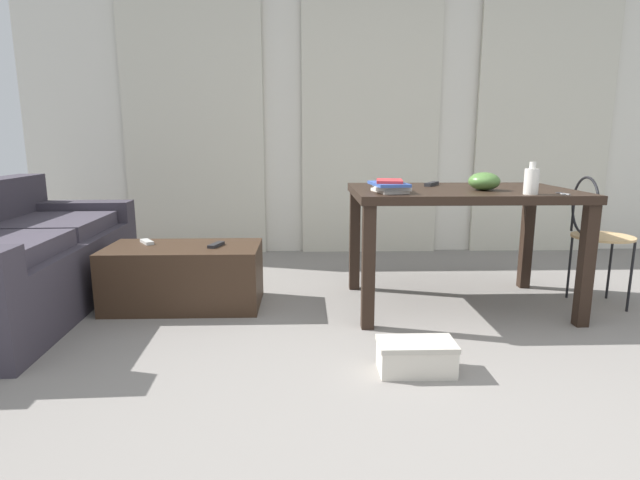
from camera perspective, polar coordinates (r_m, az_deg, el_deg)
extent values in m
plane|color=gray|center=(3.09, 9.82, -8.74)|extent=(7.31, 7.31, 0.00)
cube|color=silver|center=(4.81, 5.68, 14.29)|extent=(6.30, 0.10, 2.61)
cube|color=beige|center=(4.79, -14.18, 12.60)|extent=(1.26, 0.03, 2.37)
cube|color=beige|center=(4.72, 5.79, 12.90)|extent=(1.26, 0.03, 2.37)
cube|color=beige|center=(5.18, 24.13, 11.85)|extent=(1.26, 0.03, 2.37)
cube|color=#38333D|center=(3.65, -30.82, -3.67)|extent=(0.94, 1.97, 0.42)
cube|color=#38333D|center=(4.37, -26.16, 2.90)|extent=(0.88, 0.23, 0.16)
cube|color=#3E3944|center=(3.92, -28.07, 1.42)|extent=(0.66, 0.75, 0.10)
cube|color=#382619|center=(3.34, -15.14, -3.96)|extent=(0.96, 0.50, 0.39)
cube|color=black|center=(3.24, 15.69, 5.21)|extent=(1.33, 0.87, 0.05)
cube|color=black|center=(2.81, 5.51, -3.18)|extent=(0.07, 0.07, 0.71)
cube|color=black|center=(3.21, 27.99, -2.65)|extent=(0.07, 0.07, 0.71)
cube|color=black|center=(3.55, 3.96, -0.06)|extent=(0.07, 0.07, 0.71)
cube|color=black|center=(3.87, 22.44, 0.06)|extent=(0.07, 0.07, 0.71)
cylinder|color=tan|center=(3.65, 29.47, 0.32)|extent=(0.37, 0.37, 0.02)
cylinder|color=black|center=(3.64, 31.83, -3.62)|extent=(0.02, 0.02, 0.44)
cylinder|color=black|center=(3.87, 30.06, -2.65)|extent=(0.02, 0.02, 0.44)
cylinder|color=black|center=(3.53, 28.09, -3.69)|extent=(0.02, 0.02, 0.44)
cylinder|color=black|center=(3.76, 26.50, -2.67)|extent=(0.02, 0.02, 0.44)
torus|color=black|center=(3.57, 27.89, 3.48)|extent=(0.05, 0.37, 0.37)
cylinder|color=black|center=(3.44, 28.80, 1.53)|extent=(0.02, 0.02, 0.19)
cylinder|color=black|center=(3.73, 26.78, 2.37)|extent=(0.02, 0.02, 0.19)
cylinder|color=beige|center=(3.02, 22.89, 6.14)|extent=(0.08, 0.08, 0.14)
cylinder|color=beige|center=(3.01, 23.02, 7.83)|extent=(0.03, 0.03, 0.04)
ellipsoid|color=#477033|center=(3.17, 18.16, 6.36)|extent=(0.19, 0.19, 0.11)
cube|color=silver|center=(2.94, 7.93, 5.58)|extent=(0.19, 0.26, 0.02)
cube|color=silver|center=(2.93, 8.11, 5.94)|extent=(0.21, 0.23, 0.02)
cube|color=#33519E|center=(2.92, 7.81, 6.33)|extent=(0.21, 0.31, 0.02)
cube|color=red|center=(2.92, 7.89, 6.65)|extent=(0.17, 0.23, 0.02)
cube|color=#232326|center=(3.40, 12.57, 6.24)|extent=(0.13, 0.18, 0.02)
cube|color=#9EA0A5|center=(3.11, 26.12, 4.73)|extent=(0.03, 0.06, 0.00)
torus|color=#262628|center=(3.15, 25.48, 4.85)|extent=(0.03, 0.03, 0.00)
cube|color=#9EA0A5|center=(3.10, 25.88, 4.74)|extent=(0.02, 0.06, 0.00)
torus|color=#262628|center=(3.15, 25.62, 4.85)|extent=(0.03, 0.03, 0.00)
cube|color=#B7B7B2|center=(3.45, -19.08, -0.19)|extent=(0.12, 0.14, 0.02)
cube|color=#232326|center=(3.23, -11.73, -0.54)|extent=(0.09, 0.16, 0.02)
cube|color=beige|center=(2.41, 10.86, -13.15)|extent=(0.34, 0.19, 0.13)
cube|color=beige|center=(2.38, 10.93, -11.51)|extent=(0.35, 0.19, 0.02)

